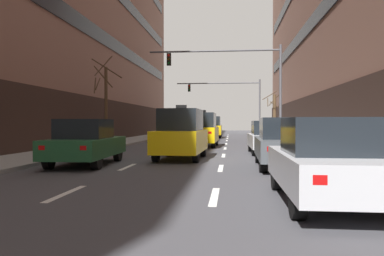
# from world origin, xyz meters

# --- Properties ---
(ground_plane) EXTENTS (120.00, 120.00, 0.00)m
(ground_plane) POSITION_xyz_m (0.00, 0.00, 0.00)
(ground_plane) COLOR #424247
(sidewalk_left) EXTENTS (3.10, 80.00, 0.14)m
(sidewalk_left) POSITION_xyz_m (-6.43, 0.00, 0.07)
(sidewalk_left) COLOR gray
(sidewalk_left) RESTS_ON ground
(sidewalk_right) EXTENTS (3.10, 80.00, 0.14)m
(sidewalk_right) POSITION_xyz_m (6.43, 0.00, 0.07)
(sidewalk_right) COLOR gray
(sidewalk_right) RESTS_ON ground
(lane_stripe_l1_s2) EXTENTS (0.16, 2.00, 0.01)m
(lane_stripe_l1_s2) POSITION_xyz_m (-1.63, -8.00, 0.00)
(lane_stripe_l1_s2) COLOR silver
(lane_stripe_l1_s2) RESTS_ON ground
(lane_stripe_l1_s3) EXTENTS (0.16, 2.00, 0.01)m
(lane_stripe_l1_s3) POSITION_xyz_m (-1.63, -3.00, 0.00)
(lane_stripe_l1_s3) COLOR silver
(lane_stripe_l1_s3) RESTS_ON ground
(lane_stripe_l1_s4) EXTENTS (0.16, 2.00, 0.01)m
(lane_stripe_l1_s4) POSITION_xyz_m (-1.63, 2.00, 0.00)
(lane_stripe_l1_s4) COLOR silver
(lane_stripe_l1_s4) RESTS_ON ground
(lane_stripe_l1_s5) EXTENTS (0.16, 2.00, 0.01)m
(lane_stripe_l1_s5) POSITION_xyz_m (-1.63, 7.00, 0.00)
(lane_stripe_l1_s5) COLOR silver
(lane_stripe_l1_s5) RESTS_ON ground
(lane_stripe_l1_s6) EXTENTS (0.16, 2.00, 0.01)m
(lane_stripe_l1_s6) POSITION_xyz_m (-1.63, 12.00, 0.00)
(lane_stripe_l1_s6) COLOR silver
(lane_stripe_l1_s6) RESTS_ON ground
(lane_stripe_l1_s7) EXTENTS (0.16, 2.00, 0.01)m
(lane_stripe_l1_s7) POSITION_xyz_m (-1.63, 17.00, 0.00)
(lane_stripe_l1_s7) COLOR silver
(lane_stripe_l1_s7) RESTS_ON ground
(lane_stripe_l1_s8) EXTENTS (0.16, 2.00, 0.01)m
(lane_stripe_l1_s8) POSITION_xyz_m (-1.63, 22.00, 0.00)
(lane_stripe_l1_s8) COLOR silver
(lane_stripe_l1_s8) RESTS_ON ground
(lane_stripe_l1_s9) EXTENTS (0.16, 2.00, 0.01)m
(lane_stripe_l1_s9) POSITION_xyz_m (-1.63, 27.00, 0.00)
(lane_stripe_l1_s9) COLOR silver
(lane_stripe_l1_s9) RESTS_ON ground
(lane_stripe_l1_s10) EXTENTS (0.16, 2.00, 0.01)m
(lane_stripe_l1_s10) POSITION_xyz_m (-1.63, 32.00, 0.00)
(lane_stripe_l1_s10) COLOR silver
(lane_stripe_l1_s10) RESTS_ON ground
(lane_stripe_l2_s2) EXTENTS (0.16, 2.00, 0.01)m
(lane_stripe_l2_s2) POSITION_xyz_m (1.63, -8.00, 0.00)
(lane_stripe_l2_s2) COLOR silver
(lane_stripe_l2_s2) RESTS_ON ground
(lane_stripe_l2_s3) EXTENTS (0.16, 2.00, 0.01)m
(lane_stripe_l2_s3) POSITION_xyz_m (1.63, -3.00, 0.00)
(lane_stripe_l2_s3) COLOR silver
(lane_stripe_l2_s3) RESTS_ON ground
(lane_stripe_l2_s4) EXTENTS (0.16, 2.00, 0.01)m
(lane_stripe_l2_s4) POSITION_xyz_m (1.63, 2.00, 0.00)
(lane_stripe_l2_s4) COLOR silver
(lane_stripe_l2_s4) RESTS_ON ground
(lane_stripe_l2_s5) EXTENTS (0.16, 2.00, 0.01)m
(lane_stripe_l2_s5) POSITION_xyz_m (1.63, 7.00, 0.00)
(lane_stripe_l2_s5) COLOR silver
(lane_stripe_l2_s5) RESTS_ON ground
(lane_stripe_l2_s6) EXTENTS (0.16, 2.00, 0.01)m
(lane_stripe_l2_s6) POSITION_xyz_m (1.63, 12.00, 0.00)
(lane_stripe_l2_s6) COLOR silver
(lane_stripe_l2_s6) RESTS_ON ground
(lane_stripe_l2_s7) EXTENTS (0.16, 2.00, 0.01)m
(lane_stripe_l2_s7) POSITION_xyz_m (1.63, 17.00, 0.00)
(lane_stripe_l2_s7) COLOR silver
(lane_stripe_l2_s7) RESTS_ON ground
(lane_stripe_l2_s8) EXTENTS (0.16, 2.00, 0.01)m
(lane_stripe_l2_s8) POSITION_xyz_m (1.63, 22.00, 0.00)
(lane_stripe_l2_s8) COLOR silver
(lane_stripe_l2_s8) RESTS_ON ground
(lane_stripe_l2_s9) EXTENTS (0.16, 2.00, 0.01)m
(lane_stripe_l2_s9) POSITION_xyz_m (1.63, 27.00, 0.00)
(lane_stripe_l2_s9) COLOR silver
(lane_stripe_l2_s9) RESTS_ON ground
(lane_stripe_l2_s10) EXTENTS (0.16, 2.00, 0.01)m
(lane_stripe_l2_s10) POSITION_xyz_m (1.63, 32.00, 0.00)
(lane_stripe_l2_s10) COLOR silver
(lane_stripe_l2_s10) RESTS_ON ground
(taxi_driving_0) EXTENTS (1.99, 4.45, 2.31)m
(taxi_driving_0) POSITION_xyz_m (-0.13, 0.09, 1.06)
(taxi_driving_0) COLOR black
(taxi_driving_0) RESTS_ON ground
(taxi_driving_1) EXTENTS (1.90, 4.51, 2.36)m
(taxi_driving_1) POSITION_xyz_m (0.06, 22.84, 1.09)
(taxi_driving_1) COLOR black
(taxi_driving_1) RESTS_ON ground
(car_driving_2) EXTENTS (2.07, 4.55, 1.68)m
(car_driving_2) POSITION_xyz_m (-3.30, -2.57, 0.83)
(car_driving_2) COLOR black
(car_driving_2) RESTS_ON ground
(car_driving_3) EXTENTS (2.16, 4.73, 2.25)m
(car_driving_3) POSITION_xyz_m (-3.38, 25.20, 1.12)
(car_driving_3) COLOR black
(car_driving_3) RESTS_ON ground
(car_driving_4) EXTENTS (2.14, 4.72, 1.74)m
(car_driving_4) POSITION_xyz_m (-3.34, 17.62, 0.86)
(car_driving_4) COLOR black
(car_driving_4) RESTS_ON ground
(taxi_driving_5) EXTENTS (1.98, 4.55, 2.37)m
(taxi_driving_5) POSITION_xyz_m (0.13, 8.58, 1.09)
(taxi_driving_5) COLOR black
(taxi_driving_5) RESTS_ON ground
(car_parked_0) EXTENTS (1.85, 4.40, 1.65)m
(car_parked_0) POSITION_xyz_m (3.84, -8.45, 0.81)
(car_parked_0) COLOR black
(car_parked_0) RESTS_ON ground
(car_parked_1) EXTENTS (2.02, 4.63, 1.72)m
(car_parked_1) POSITION_xyz_m (3.83, -2.65, 0.85)
(car_parked_1) COLOR black
(car_parked_1) RESTS_ON ground
(car_parked_2) EXTENTS (1.90, 4.41, 1.64)m
(car_parked_2) POSITION_xyz_m (3.84, 3.23, 0.81)
(car_parked_2) COLOR black
(car_parked_2) RESTS_ON ground
(traffic_signal_0) EXTENTS (9.01, 0.35, 6.65)m
(traffic_signal_0) POSITION_xyz_m (2.60, 10.04, 4.81)
(traffic_signal_0) COLOR #4C4C51
(traffic_signal_0) RESTS_ON sidewalk_right
(traffic_signal_1) EXTENTS (9.73, 0.35, 6.42)m
(traffic_signal_1) POSITION_xyz_m (2.29, 28.48, 4.67)
(traffic_signal_1) COLOR #4C4C51
(traffic_signal_1) RESTS_ON sidewalk_right
(street_tree_0) EXTENTS (1.67, 1.74, 4.57)m
(street_tree_0) POSITION_xyz_m (6.11, 21.03, 2.29)
(street_tree_0) COLOR #4C3823
(street_tree_0) RESTS_ON sidewalk_right
(street_tree_1) EXTENTS (2.14, 2.10, 5.88)m
(street_tree_1) POSITION_xyz_m (-6.16, 8.04, 3.00)
(street_tree_1) COLOR #4C3823
(street_tree_1) RESTS_ON sidewalk_left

